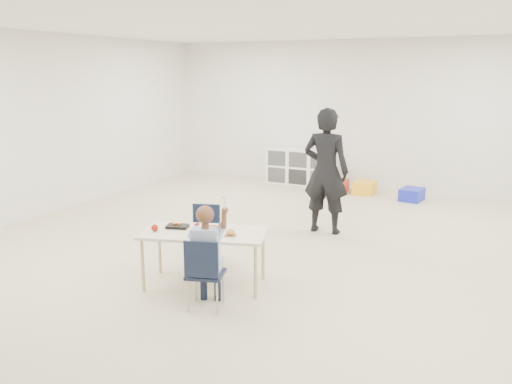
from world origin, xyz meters
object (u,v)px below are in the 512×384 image
at_px(child, 205,252).
at_px(chair_near, 206,272).
at_px(table, 205,258).
at_px(adult, 326,171).
at_px(cubby_shelf, 301,167).

bearing_deg(child, chair_near, -16.72).
distance_m(table, adult, 2.52).
relative_size(table, adult, 0.81).
xyz_separation_m(table, adult, (0.50, 2.41, 0.57)).
bearing_deg(cubby_shelf, table, -79.57).
bearing_deg(table, adult, 61.46).
distance_m(chair_near, child, 0.20).
relative_size(child, adult, 0.64).
bearing_deg(child, cubby_shelf, 85.71).
xyz_separation_m(cubby_shelf, adult, (1.49, -2.94, 0.52)).
height_order(table, child, child).
bearing_deg(child, table, 105.49).
bearing_deg(cubby_shelf, child, -77.57).
bearing_deg(table, child, -74.51).
bearing_deg(adult, child, 84.50).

